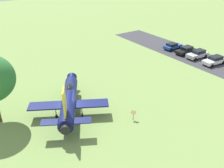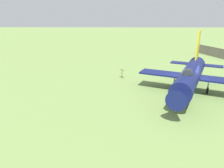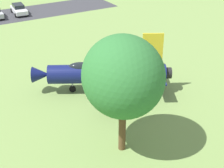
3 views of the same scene
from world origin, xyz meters
name	(u,v)px [view 2 (image 2 of 3)]	position (x,y,z in m)	size (l,w,h in m)	color
ground_plane	(188,94)	(0.00, 0.00, 0.00)	(200.00, 200.00, 0.00)	#75934C
display_jet	(190,76)	(0.32, -0.15, 1.85)	(11.88, 9.37, 5.55)	#111951
info_plaque	(122,71)	(-5.10, -6.03, 0.85)	(0.71, 0.69, 1.14)	#333333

